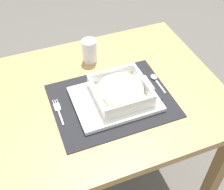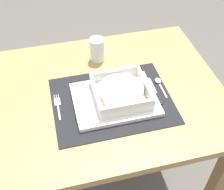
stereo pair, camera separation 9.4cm
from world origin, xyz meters
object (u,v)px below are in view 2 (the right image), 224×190
butter_knife (155,93)px  porridge_bowl (121,92)px  dining_table (103,112)px  fork (58,105)px  spoon (159,83)px  bread_knife (148,92)px  drinking_glass (97,51)px

butter_knife → porridge_bowl: bearing=-179.4°
dining_table → fork: bearing=-169.9°
porridge_bowl → fork: porridge_bowl is taller
fork → spoon: bearing=-1.0°
butter_knife → spoon: bearing=55.7°
bread_knife → spoon: bearing=29.9°
dining_table → spoon: size_ratio=8.56×
dining_table → bread_knife: bread_knife is taller
fork → bread_knife: size_ratio=0.95×
spoon → bread_knife: spoon is taller
spoon → bread_knife: size_ratio=0.80×
spoon → dining_table: bearing=179.7°
porridge_bowl → butter_knife: porridge_bowl is taller
butter_knife → bread_knife: 0.03m
porridge_bowl → fork: (-0.23, 0.02, -0.03)m
fork → bread_knife: 0.34m
dining_table → bread_knife: (0.16, -0.05, 0.12)m
butter_knife → drinking_glass: (-0.17, 0.26, 0.04)m
butter_knife → bread_knife: (-0.03, 0.01, 0.00)m
dining_table → bread_knife: 0.21m
spoon → drinking_glass: bearing=136.1°
drinking_glass → fork: bearing=-130.2°
dining_table → butter_knife: size_ratio=6.36×
dining_table → drinking_glass: drinking_glass is taller
fork → drinking_glass: (0.20, 0.23, 0.04)m
fork → butter_knife: 0.36m
butter_knife → drinking_glass: size_ratio=1.45×
dining_table → porridge_bowl: 0.17m
fork → dining_table: bearing=6.6°
butter_knife → bread_knife: same height
porridge_bowl → bread_knife: size_ratio=1.43×
dining_table → drinking_glass: 0.26m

